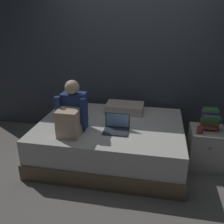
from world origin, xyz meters
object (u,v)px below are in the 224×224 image
object	(u,v)px
bed	(110,141)
pillow	(125,108)
book_stack	(210,119)
person_sitting	(72,113)
laptop	(117,127)
nightstand	(206,148)
mug	(200,130)

from	to	relation	value
bed	pillow	xyz separation A→B (m)	(0.13, 0.45, 0.34)
bed	book_stack	distance (m)	1.37
book_stack	person_sitting	bearing A→B (deg)	-166.71
person_sitting	laptop	size ratio (longest dim) A/B	2.05
nightstand	mug	size ratio (longest dim) A/B	5.89
bed	pillow	world-z (taller)	pillow
nightstand	book_stack	world-z (taller)	book_stack
book_stack	mug	size ratio (longest dim) A/B	3.19
book_stack	laptop	bearing A→B (deg)	-165.98
bed	person_sitting	world-z (taller)	person_sitting
nightstand	pillow	distance (m)	1.28
bed	mug	size ratio (longest dim) A/B	22.22
laptop	person_sitting	bearing A→B (deg)	-168.30
laptop	pillow	xyz separation A→B (m)	(0.01, 0.66, 0.01)
bed	nightstand	xyz separation A→B (m)	(1.30, 0.06, -0.00)
laptop	book_stack	xyz separation A→B (m)	(1.18, 0.29, 0.08)
book_stack	mug	xyz separation A→B (m)	(-0.13, -0.14, -0.10)
bed	mug	xyz separation A→B (m)	(1.17, -0.06, 0.31)
nightstand	pillow	world-z (taller)	pillow
nightstand	mug	world-z (taller)	mug
person_sitting	book_stack	xyz separation A→B (m)	(1.72, 0.41, -0.12)
pillow	mug	bearing A→B (deg)	-26.34
nightstand	laptop	distance (m)	1.25
person_sitting	mug	size ratio (longest dim) A/B	7.28
nightstand	bed	bearing A→B (deg)	-177.49
person_sitting	book_stack	size ratio (longest dim) A/B	2.28
nightstand	pillow	xyz separation A→B (m)	(-1.17, 0.39, 0.34)
person_sitting	nightstand	bearing A→B (deg)	12.59
person_sitting	mug	world-z (taller)	person_sitting
person_sitting	pillow	size ratio (longest dim) A/B	1.17
mug	person_sitting	bearing A→B (deg)	-170.56
bed	person_sitting	bearing A→B (deg)	-142.12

